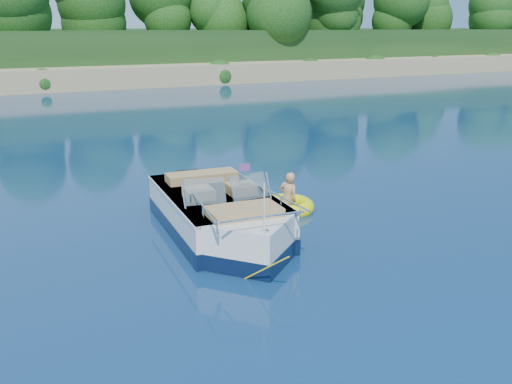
% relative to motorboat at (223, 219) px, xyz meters
% --- Properties ---
extents(ground, '(160.00, 160.00, 0.00)m').
position_rel_motorboat_xyz_m(ground, '(-1.58, -3.94, -0.38)').
color(ground, '#092140').
rests_on(ground, ground).
extents(treeline, '(150.00, 7.12, 8.19)m').
position_rel_motorboat_xyz_m(treeline, '(-1.54, 37.07, 5.16)').
color(treeline, '#321E10').
rests_on(treeline, ground).
extents(motorboat, '(2.41, 5.95, 1.98)m').
position_rel_motorboat_xyz_m(motorboat, '(0.00, 0.00, 0.00)').
color(motorboat, silver).
rests_on(motorboat, ground).
extents(tow_tube, '(1.80, 1.80, 0.36)m').
position_rel_motorboat_xyz_m(tow_tube, '(2.10, 0.96, -0.29)').
color(tow_tube, '#FFFA00').
rests_on(tow_tube, ground).
extents(boy, '(0.65, 0.79, 1.42)m').
position_rel_motorboat_xyz_m(boy, '(2.10, 0.94, -0.38)').
color(boy, tan).
rests_on(boy, ground).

